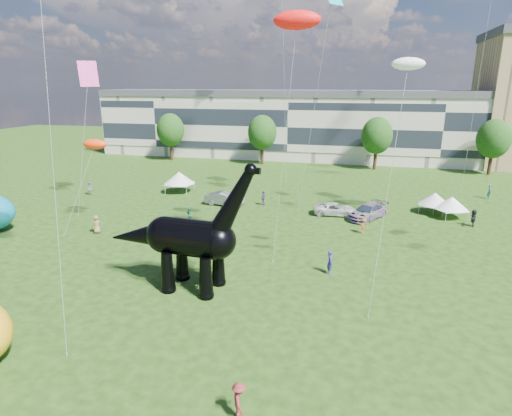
# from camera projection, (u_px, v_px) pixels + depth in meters

# --- Properties ---
(ground) EXTENTS (220.00, 220.00, 0.00)m
(ground) POSITION_uv_depth(u_px,v_px,m) (250.00, 322.00, 26.55)
(ground) COLOR #16330C
(ground) RESTS_ON ground
(terrace_row) EXTENTS (78.00, 11.00, 12.00)m
(terrace_row) POSITION_uv_depth(u_px,v_px,m) (292.00, 127.00, 84.47)
(terrace_row) COLOR beige
(terrace_row) RESTS_ON ground
(tree_far_left) EXTENTS (5.20, 5.20, 9.44)m
(tree_far_left) POSITION_uv_depth(u_px,v_px,m) (170.00, 127.00, 81.23)
(tree_far_left) COLOR #382314
(tree_far_left) RESTS_ON ground
(tree_mid_left) EXTENTS (5.20, 5.20, 9.44)m
(tree_mid_left) POSITION_uv_depth(u_px,v_px,m) (262.00, 130.00, 76.96)
(tree_mid_left) COLOR #382314
(tree_mid_left) RESTS_ON ground
(tree_mid_right) EXTENTS (5.20, 5.20, 9.44)m
(tree_mid_right) POSITION_uv_depth(u_px,v_px,m) (377.00, 133.00, 72.22)
(tree_mid_right) COLOR #382314
(tree_mid_right) RESTS_ON ground
(tree_far_right) EXTENTS (5.20, 5.20, 9.44)m
(tree_far_right) POSITION_uv_depth(u_px,v_px,m) (494.00, 136.00, 67.95)
(tree_far_right) COLOR #382314
(tree_far_right) RESTS_ON ground
(dinosaur_sculpture) EXTENTS (11.93, 3.47, 9.74)m
(dinosaur_sculpture) POSITION_uv_depth(u_px,v_px,m) (185.00, 239.00, 30.16)
(dinosaur_sculpture) COLOR black
(dinosaur_sculpture) RESTS_ON ground
(car_silver) EXTENTS (1.72, 4.04, 1.36)m
(car_silver) POSITION_uv_depth(u_px,v_px,m) (232.00, 199.00, 52.23)
(car_silver) COLOR #BCBDC2
(car_silver) RESTS_ON ground
(car_grey) EXTENTS (4.89, 1.92, 1.58)m
(car_grey) POSITION_uv_depth(u_px,v_px,m) (225.00, 199.00, 52.00)
(car_grey) COLOR slate
(car_grey) RESTS_ON ground
(car_white) EXTENTS (5.03, 2.64, 1.35)m
(car_white) POSITION_uv_depth(u_px,v_px,m) (335.00, 209.00, 48.03)
(car_white) COLOR silver
(car_white) RESTS_ON ground
(car_dark) EXTENTS (4.74, 5.91, 1.61)m
(car_dark) POSITION_uv_depth(u_px,v_px,m) (368.00, 212.00, 46.69)
(car_dark) COLOR #595960
(car_dark) RESTS_ON ground
(gazebo_near) EXTENTS (4.47, 4.47, 2.41)m
(gazebo_near) POSITION_uv_depth(u_px,v_px,m) (435.00, 199.00, 48.46)
(gazebo_near) COLOR silver
(gazebo_near) RESTS_ON ground
(gazebo_far) EXTENTS (4.46, 4.46, 2.40)m
(gazebo_far) POSITION_uv_depth(u_px,v_px,m) (452.00, 203.00, 46.73)
(gazebo_far) COLOR white
(gazebo_far) RESTS_ON ground
(gazebo_left) EXTENTS (4.28, 4.28, 2.84)m
(gazebo_left) POSITION_uv_depth(u_px,v_px,m) (179.00, 178.00, 57.80)
(gazebo_left) COLOR silver
(gazebo_left) RESTS_ON ground
(visitors) EXTENTS (51.77, 44.98, 1.89)m
(visitors) POSITION_uv_depth(u_px,v_px,m) (278.00, 225.00, 41.99)
(visitors) COLOR gray
(visitors) RESTS_ON ground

